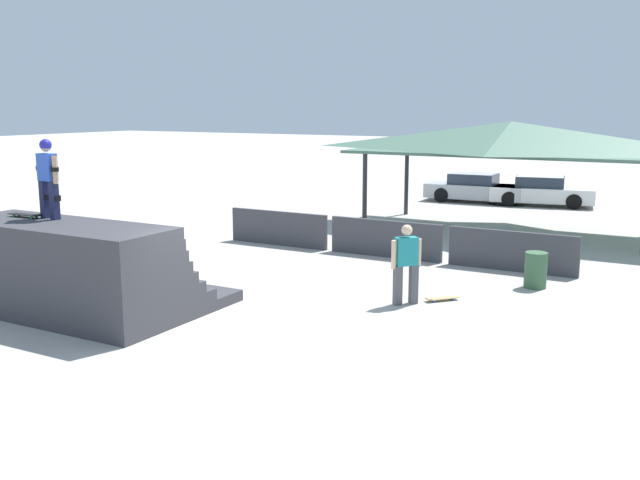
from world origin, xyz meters
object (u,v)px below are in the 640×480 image
at_px(skater_on_deck, 48,173).
at_px(bystander_walking, 406,260).
at_px(skateboard_on_ground, 441,298).
at_px(parked_car_white, 542,192).
at_px(trash_bin, 536,270).
at_px(parked_car_silver, 475,188).
at_px(skateboard_on_deck, 26,215).

distance_m(skater_on_deck, bystander_walking, 7.68).
bearing_deg(skateboard_on_ground, parked_car_white, -133.20).
height_order(trash_bin, parked_car_silver, parked_car_silver).
bearing_deg(bystander_walking, parked_car_silver, -125.96).
height_order(skater_on_deck, trash_bin, skater_on_deck).
height_order(skateboard_on_deck, skateboard_on_ground, skateboard_on_deck).
relative_size(skater_on_deck, parked_car_white, 0.37).
relative_size(skater_on_deck, trash_bin, 1.93).
xyz_separation_m(skateboard_on_deck, parked_car_silver, (3.25, 20.98, -1.38)).
xyz_separation_m(skater_on_deck, parked_car_white, (5.50, 21.11, -2.27)).
bearing_deg(bystander_walking, parked_car_white, -135.43).
xyz_separation_m(skateboard_on_ground, parked_car_white, (-1.43, 16.58, 0.54)).
xyz_separation_m(bystander_walking, parked_car_white, (-0.84, 17.20, -0.37)).
distance_m(skater_on_deck, skateboard_on_deck, 1.07).
bearing_deg(skateboard_on_ground, skateboard_on_deck, -16.38).
bearing_deg(skateboard_on_ground, skater_on_deck, -14.96).
height_order(skater_on_deck, parked_car_silver, skater_on_deck).
relative_size(skateboard_on_deck, bystander_walking, 0.49).
relative_size(parked_car_silver, parked_car_white, 0.97).
xyz_separation_m(skateboard_on_deck, parked_car_white, (6.09, 21.23, -1.38)).
bearing_deg(parked_car_white, skateboard_on_deck, -115.67).
height_order(skateboard_on_ground, parked_car_white, parked_car_white).
bearing_deg(skateboard_on_deck, trash_bin, 33.89).
relative_size(skateboard_on_deck, parked_car_silver, 0.20).
height_order(parked_car_silver, parked_car_white, same).
relative_size(skater_on_deck, parked_car_silver, 0.38).
bearing_deg(skateboard_on_deck, skateboard_on_ground, 28.57).
relative_size(trash_bin, parked_car_white, 0.19).
height_order(skater_on_deck, bystander_walking, skater_on_deck).
xyz_separation_m(skater_on_deck, skateboard_on_deck, (-0.59, -0.13, -0.89)).
height_order(skater_on_deck, skateboard_on_deck, skater_on_deck).
xyz_separation_m(skater_on_deck, skateboard_on_ground, (6.93, 4.53, -2.81)).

